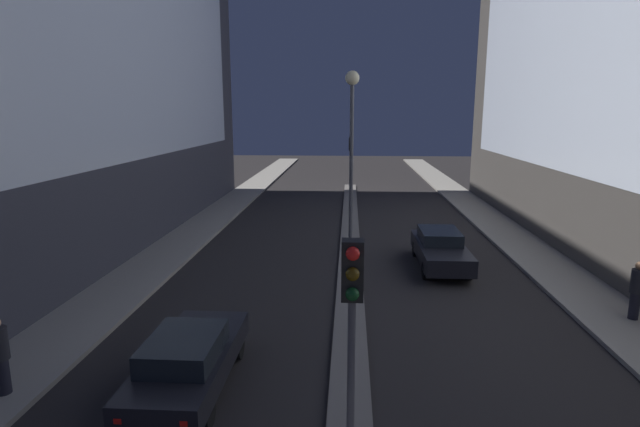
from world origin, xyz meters
TOP-DOWN VIEW (x-y plane):
  - median_strip at (0.00, 19.29)m, footprint 0.91×36.57m
  - traffic_light_near at (0.00, 3.42)m, footprint 0.32×0.42m
  - traffic_light_mid at (0.00, 31.72)m, footprint 0.32×0.42m
  - street_lamp at (0.00, 17.36)m, footprint 0.58×0.58m
  - car_left_lane at (-3.57, 6.49)m, footprint 1.73×4.49m
  - car_right_lane at (3.57, 15.89)m, footprint 1.78×4.72m
  - pedestrian_on_right_sidewalk at (8.27, 10.75)m, footprint 0.37×0.37m

SIDE VIEW (x-z plane):
  - median_strip at x=0.00m, z-range 0.00..0.12m
  - car_left_lane at x=-3.57m, z-range 0.02..1.40m
  - car_right_lane at x=3.57m, z-range 0.02..1.46m
  - pedestrian_on_right_sidewalk at x=8.27m, z-range 0.18..1.91m
  - traffic_light_near at x=0.00m, z-range 1.11..5.28m
  - traffic_light_mid at x=0.00m, z-range 1.11..5.28m
  - street_lamp at x=0.00m, z-range 1.81..9.38m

